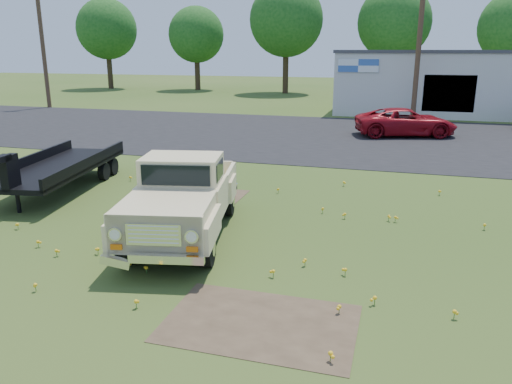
# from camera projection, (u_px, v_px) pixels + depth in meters

# --- Properties ---
(ground) EXTENTS (140.00, 140.00, 0.00)m
(ground) POSITION_uv_depth(u_px,v_px,m) (232.00, 245.00, 11.03)
(ground) COLOR #2F4B18
(ground) RESTS_ON ground
(asphalt_lot) EXTENTS (90.00, 14.00, 0.02)m
(asphalt_lot) POSITION_uv_depth(u_px,v_px,m) (330.00, 136.00, 24.87)
(asphalt_lot) COLOR black
(asphalt_lot) RESTS_ON ground
(dirt_patch_a) EXTENTS (3.00, 2.00, 0.01)m
(dirt_patch_a) POSITION_uv_depth(u_px,v_px,m) (260.00, 323.00, 7.86)
(dirt_patch_a) COLOR #463725
(dirt_patch_a) RESTS_ON ground
(dirt_patch_b) EXTENTS (2.20, 1.60, 0.01)m
(dirt_patch_b) POSITION_uv_depth(u_px,v_px,m) (207.00, 195.00, 14.80)
(dirt_patch_b) COLOR #463725
(dirt_patch_b) RESTS_ON ground
(commercial_building) EXTENTS (14.20, 8.20, 4.15)m
(commercial_building) POSITION_uv_depth(u_px,v_px,m) (445.00, 81.00, 33.74)
(commercial_building) COLOR silver
(commercial_building) RESTS_ON ground
(utility_pole_west) EXTENTS (1.60, 0.30, 9.00)m
(utility_pole_west) POSITION_uv_depth(u_px,v_px,m) (43.00, 43.00, 36.02)
(utility_pole_west) COLOR #473120
(utility_pole_west) RESTS_ON ground
(utility_pole_mid) EXTENTS (1.60, 0.30, 9.00)m
(utility_pole_mid) POSITION_uv_depth(u_px,v_px,m) (419.00, 42.00, 28.99)
(utility_pole_mid) COLOR #473120
(utility_pole_mid) RESTS_ON ground
(treeline_a) EXTENTS (6.40, 6.40, 9.52)m
(treeline_a) POSITION_uv_depth(u_px,v_px,m) (107.00, 29.00, 53.79)
(treeline_a) COLOR #382919
(treeline_a) RESTS_ON ground
(treeline_b) EXTENTS (5.76, 5.76, 8.57)m
(treeline_b) POSITION_uv_depth(u_px,v_px,m) (196.00, 35.00, 52.18)
(treeline_b) COLOR #382919
(treeline_b) RESTS_ON ground
(treeline_c) EXTENTS (7.04, 7.04, 10.47)m
(treeline_c) POSITION_uv_depth(u_px,v_px,m) (286.00, 20.00, 47.74)
(treeline_c) COLOR #382919
(treeline_c) RESTS_ON ground
(treeline_d) EXTENTS (6.72, 6.72, 10.00)m
(treeline_d) POSITION_uv_depth(u_px,v_px,m) (394.00, 22.00, 46.04)
(treeline_d) COLOR #382919
(treeline_d) RESTS_ON ground
(vintage_pickup_truck) EXTENTS (3.06, 5.54, 1.90)m
(vintage_pickup_truck) POSITION_uv_depth(u_px,v_px,m) (183.00, 197.00, 11.29)
(vintage_pickup_truck) COLOR beige
(vintage_pickup_truck) RESTS_ON ground
(flatbed_trailer) EXTENTS (2.99, 6.25, 1.64)m
(flatbed_trailer) POSITION_uv_depth(u_px,v_px,m) (58.00, 164.00, 15.16)
(flatbed_trailer) COLOR black
(flatbed_trailer) RESTS_ON ground
(red_pickup) EXTENTS (5.32, 3.52, 1.36)m
(red_pickup) POSITION_uv_depth(u_px,v_px,m) (406.00, 122.00, 24.77)
(red_pickup) COLOR maroon
(red_pickup) RESTS_ON ground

